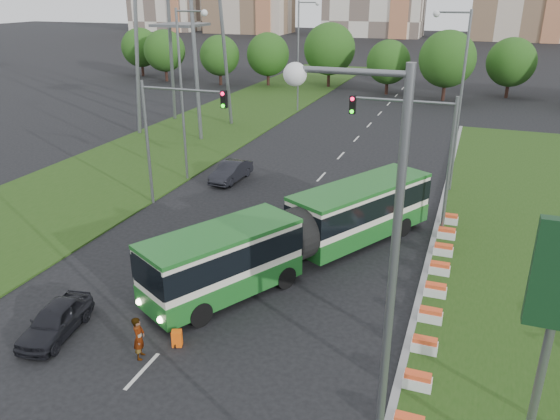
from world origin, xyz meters
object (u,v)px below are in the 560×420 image
at_px(traffic_mast_median, 421,143).
at_px(car_left_near, 55,320).
at_px(car_left_far, 231,171).
at_px(pedestrian, 139,338).
at_px(articulated_bus, 298,230).
at_px(traffic_mast_left, 168,125).
at_px(shopping_trolley, 177,338).

height_order(traffic_mast_median, car_left_near, traffic_mast_median).
bearing_deg(car_left_far, traffic_mast_median, -15.31).
xyz_separation_m(car_left_far, pedestrian, (5.52, -20.19, 0.18)).
xyz_separation_m(traffic_mast_median, car_left_near, (-12.36, -15.19, -4.68)).
bearing_deg(articulated_bus, car_left_near, -98.05).
relative_size(traffic_mast_median, car_left_near, 2.05).
relative_size(articulated_bus, car_left_far, 4.08).
relative_size(traffic_mast_median, traffic_mast_left, 1.00).
relative_size(traffic_mast_left, car_left_near, 2.05).
xyz_separation_m(traffic_mast_median, shopping_trolley, (-7.34, -14.17, -5.02)).
bearing_deg(traffic_mast_median, car_left_near, -129.13).
bearing_deg(traffic_mast_median, articulated_bus, -132.47).
distance_m(traffic_mast_median, car_left_far, 15.36).
xyz_separation_m(pedestrian, shopping_trolley, (0.94, 1.13, -0.55)).
height_order(traffic_mast_median, car_left_far, traffic_mast_median).
relative_size(car_left_far, pedestrian, 2.43).
bearing_deg(pedestrian, car_left_far, -1.92).
bearing_deg(car_left_far, car_left_near, -81.68).
bearing_deg(pedestrian, shopping_trolley, -56.85).
height_order(pedestrian, shopping_trolley, pedestrian).
distance_m(car_left_near, pedestrian, 4.08).
height_order(car_left_near, shopping_trolley, car_left_near).
distance_m(traffic_mast_median, car_left_near, 20.13).
bearing_deg(traffic_mast_median, traffic_mast_left, -176.23).
distance_m(traffic_mast_median, traffic_mast_left, 15.19).
xyz_separation_m(traffic_mast_left, pedestrian, (6.88, -14.30, -4.47)).
xyz_separation_m(traffic_mast_median, articulated_bus, (-5.15, -5.62, -3.58)).
height_order(traffic_mast_median, pedestrian, traffic_mast_median).
bearing_deg(car_left_near, traffic_mast_left, 92.57).
bearing_deg(car_left_near, traffic_mast_median, 42.26).
height_order(traffic_mast_median, shopping_trolley, traffic_mast_median).
relative_size(traffic_mast_median, car_left_far, 1.86).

